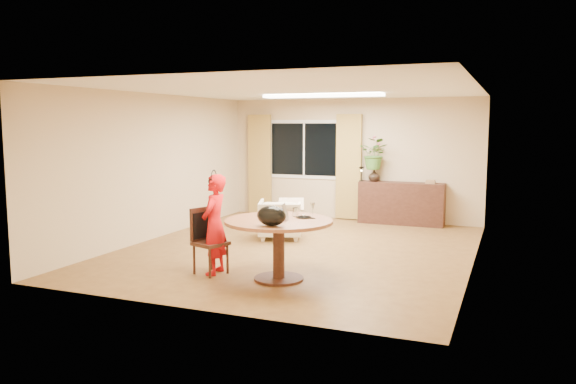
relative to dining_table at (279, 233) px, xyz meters
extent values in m
plane|color=brown|center=(-0.41, 1.79, -0.64)|extent=(6.50, 6.50, 0.00)
plane|color=white|center=(-0.41, 1.79, 1.96)|extent=(6.50, 6.50, 0.00)
plane|color=tan|center=(-0.41, 5.04, 0.66)|extent=(5.50, 0.00, 5.50)
plane|color=tan|center=(-3.16, 1.79, 0.66)|extent=(0.00, 6.50, 6.50)
plane|color=tan|center=(2.34, 1.79, 0.66)|extent=(0.00, 6.50, 6.50)
cube|color=white|center=(-1.51, 5.02, 0.86)|extent=(1.70, 0.02, 1.30)
cube|color=black|center=(-1.51, 5.01, 0.86)|extent=(1.55, 0.01, 1.15)
cube|color=white|center=(-1.51, 5.01, 0.86)|extent=(0.04, 0.01, 1.15)
cube|color=olive|center=(-2.56, 4.94, 0.51)|extent=(0.55, 0.08, 2.25)
cube|color=olive|center=(-0.46, 4.94, 0.51)|extent=(0.55, 0.08, 2.25)
cube|color=white|center=(-0.41, 2.99, 1.93)|extent=(2.20, 0.35, 0.05)
cylinder|color=brown|center=(0.00, 0.00, 0.15)|extent=(1.43, 1.43, 0.04)
cylinder|color=black|center=(0.00, 0.00, -0.25)|extent=(0.15, 0.15, 0.77)
cylinder|color=black|center=(0.00, 0.00, -0.62)|extent=(0.66, 0.66, 0.03)
imported|color=red|center=(-0.94, -0.04, 0.05)|extent=(0.54, 0.39, 1.38)
imported|color=#C4B59C|center=(-1.05, 2.54, -0.29)|extent=(0.96, 0.98, 0.70)
cube|color=black|center=(0.72, 4.80, -0.20)|extent=(1.73, 0.42, 0.87)
imported|color=black|center=(0.14, 4.80, 0.35)|extent=(0.27, 0.27, 0.25)
imported|color=#286C29|center=(0.14, 4.80, 0.81)|extent=(0.66, 0.60, 0.66)
camera|label=1|loc=(2.83, -6.69, 1.42)|focal=35.00mm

